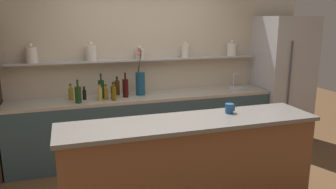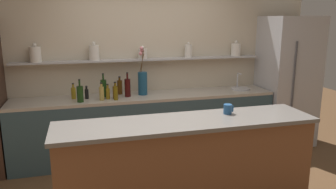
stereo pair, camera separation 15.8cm
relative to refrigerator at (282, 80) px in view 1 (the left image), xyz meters
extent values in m
cube|color=beige|center=(-2.20, 0.40, 0.28)|extent=(5.20, 0.10, 2.60)
cube|color=#B7B7BC|center=(-2.29, 0.26, 0.39)|extent=(3.65, 0.18, 0.02)
cylinder|color=silver|center=(-3.76, 0.25, 0.51)|extent=(0.15, 0.15, 0.21)
sphere|color=silver|center=(-3.76, 0.25, 0.64)|extent=(0.05, 0.05, 0.05)
cylinder|color=silver|center=(-2.99, 0.25, 0.51)|extent=(0.14, 0.14, 0.21)
sphere|color=silver|center=(-2.99, 0.25, 0.64)|extent=(0.05, 0.05, 0.05)
cylinder|color=silver|center=(-2.29, 0.25, 0.48)|extent=(0.13, 0.13, 0.14)
sphere|color=silver|center=(-2.29, 0.25, 0.57)|extent=(0.04, 0.04, 0.04)
cylinder|color=silver|center=(-1.59, 0.25, 0.50)|extent=(0.11, 0.11, 0.19)
sphere|color=silver|center=(-1.59, 0.25, 0.62)|extent=(0.04, 0.04, 0.04)
cylinder|color=silver|center=(-0.80, 0.25, 0.50)|extent=(0.15, 0.15, 0.20)
sphere|color=silver|center=(-0.80, 0.25, 0.63)|extent=(0.05, 0.05, 0.05)
cube|color=#334C56|center=(-2.29, 0.04, -0.58)|extent=(3.75, 0.62, 0.88)
cube|color=#ADA393|center=(-2.29, 0.04, -0.12)|extent=(3.75, 0.62, 0.04)
cube|color=brown|center=(-2.20, -1.55, -0.53)|extent=(2.53, 0.55, 0.98)
cube|color=slate|center=(-2.20, -1.55, -0.02)|extent=(2.59, 0.61, 0.04)
cube|color=#B7B7BC|center=(0.00, 0.00, 0.00)|extent=(0.79, 0.70, 2.03)
cylinder|color=#4C4C51|center=(-0.14, -0.37, 0.10)|extent=(0.02, 0.02, 1.12)
cylinder|color=navy|center=(-2.33, 0.09, 0.07)|extent=(0.13, 0.13, 0.33)
cylinder|color=#4C3319|center=(-2.33, 0.12, 0.38)|extent=(0.05, 0.01, 0.30)
sphere|color=pink|center=(-2.32, 0.16, 0.54)|extent=(0.06, 0.06, 0.06)
cylinder|color=#4C3319|center=(-2.34, 0.11, 0.36)|extent=(0.07, 0.02, 0.26)
sphere|color=pink|center=(-2.34, 0.15, 0.49)|extent=(0.05, 0.05, 0.05)
cylinder|color=#4C3319|center=(-2.33, 0.09, 0.40)|extent=(0.04, 0.01, 0.34)
sphere|color=pink|center=(-2.33, 0.13, 0.57)|extent=(0.05, 0.05, 0.05)
cylinder|color=#B7B7BC|center=(-0.80, 0.04, -0.09)|extent=(0.29, 0.29, 0.02)
cylinder|color=#B7B7BC|center=(-0.80, 0.15, 0.03)|extent=(0.02, 0.02, 0.22)
cylinder|color=#B7B7BC|center=(-0.80, 0.09, 0.14)|extent=(0.02, 0.12, 0.02)
cylinder|color=olive|center=(-3.30, 0.09, -0.02)|extent=(0.06, 0.06, 0.15)
cylinder|color=olive|center=(-3.30, 0.09, 0.08)|extent=(0.03, 0.03, 0.05)
cylinder|color=black|center=(-3.30, 0.09, 0.11)|extent=(0.03, 0.03, 0.01)
cylinder|color=#4C2D0C|center=(-2.65, 0.21, 0.00)|extent=(0.07, 0.07, 0.20)
cylinder|color=#4C2D0C|center=(-2.65, 0.21, 0.13)|extent=(0.03, 0.03, 0.04)
cylinder|color=black|center=(-2.65, 0.21, 0.16)|extent=(0.03, 0.03, 0.01)
cylinder|color=#380C0C|center=(-2.56, 0.02, 0.03)|extent=(0.08, 0.08, 0.25)
cylinder|color=#380C0C|center=(-2.56, 0.02, 0.19)|extent=(0.02, 0.02, 0.08)
cylinder|color=black|center=(-2.56, 0.02, 0.24)|extent=(0.03, 0.03, 0.01)
cylinder|color=black|center=(-3.12, 0.04, -0.03)|extent=(0.05, 0.05, 0.13)
cylinder|color=black|center=(-3.12, 0.04, 0.05)|extent=(0.03, 0.03, 0.04)
cylinder|color=black|center=(-3.12, 0.04, 0.08)|extent=(0.03, 0.03, 0.01)
cylinder|color=brown|center=(-2.75, -0.13, 0.00)|extent=(0.06, 0.06, 0.19)
cylinder|color=brown|center=(-2.75, -0.13, 0.11)|extent=(0.03, 0.03, 0.05)
cylinder|color=black|center=(-2.75, -0.13, 0.15)|extent=(0.03, 0.03, 0.01)
cylinder|color=#4C2D0C|center=(-2.74, -0.05, -0.01)|extent=(0.07, 0.07, 0.17)
cylinder|color=#4C2D0C|center=(-2.74, -0.05, 0.10)|extent=(0.03, 0.03, 0.04)
cylinder|color=black|center=(-2.74, -0.05, 0.13)|extent=(0.03, 0.03, 0.01)
cylinder|color=#193814|center=(-2.89, 0.07, 0.03)|extent=(0.08, 0.08, 0.25)
cylinder|color=#193814|center=(-2.89, 0.07, 0.19)|extent=(0.02, 0.02, 0.08)
cylinder|color=black|center=(-2.89, 0.07, 0.24)|extent=(0.03, 0.03, 0.01)
cylinder|color=#193814|center=(-3.21, -0.12, 0.01)|extent=(0.08, 0.08, 0.21)
cylinder|color=#193814|center=(-3.21, -0.12, 0.16)|extent=(0.02, 0.02, 0.08)
cylinder|color=black|center=(-3.21, -0.12, 0.20)|extent=(0.03, 0.03, 0.01)
cylinder|color=tan|center=(-2.93, -0.09, -0.01)|extent=(0.06, 0.06, 0.18)
cylinder|color=tan|center=(-2.93, -0.09, 0.11)|extent=(0.03, 0.03, 0.04)
cylinder|color=black|center=(-2.93, -0.09, 0.14)|extent=(0.03, 0.03, 0.01)
cylinder|color=olive|center=(-2.84, -0.05, -0.02)|extent=(0.05, 0.05, 0.14)
cylinder|color=olive|center=(-2.84, -0.05, 0.07)|extent=(0.03, 0.03, 0.05)
cylinder|color=black|center=(-2.84, -0.05, 0.10)|extent=(0.03, 0.03, 0.01)
cylinder|color=#235184|center=(-1.72, -1.45, 0.05)|extent=(0.09, 0.09, 0.10)
cube|color=#235184|center=(-1.67, -1.45, 0.05)|extent=(0.02, 0.01, 0.07)
camera|label=1|loc=(-3.34, -4.42, 0.98)|focal=35.00mm
camera|label=2|loc=(-3.19, -4.47, 0.98)|focal=35.00mm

